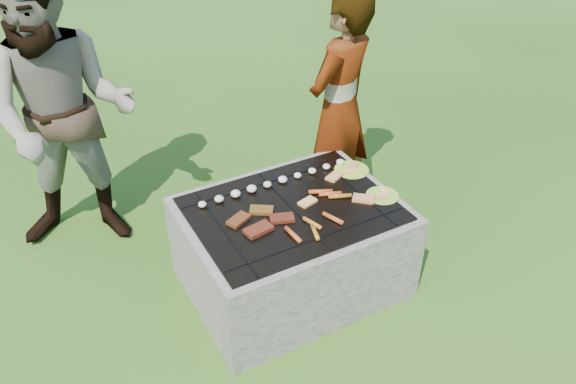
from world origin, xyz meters
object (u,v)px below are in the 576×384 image
cook (339,108)px  plate_near (382,196)px  bystander (64,116)px  plate_far (352,170)px  fire_pit (292,250)px

cook → plate_near: bearing=54.8°
plate_near → cook: 0.82m
cook → bystander: 1.85m
bystander → cook: bearing=6.7°
plate_far → bystander: size_ratio=0.12×
fire_pit → plate_far: plate_far is taller
fire_pit → bystander: 1.69m
plate_near → bystander: 2.09m
plate_far → bystander: 1.90m
plate_far → cook: 0.51m
bystander → plate_near: bearing=-15.7°
plate_near → cook: cook is taller
plate_near → cook: bearing=77.7°
fire_pit → bystander: bystander is taller
plate_near → bystander: size_ratio=0.14×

